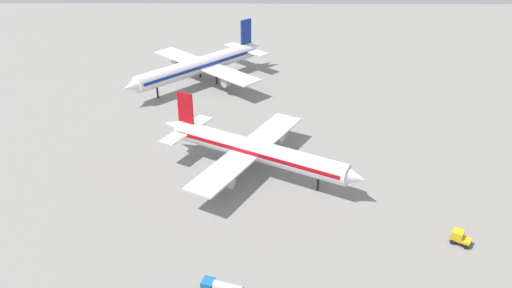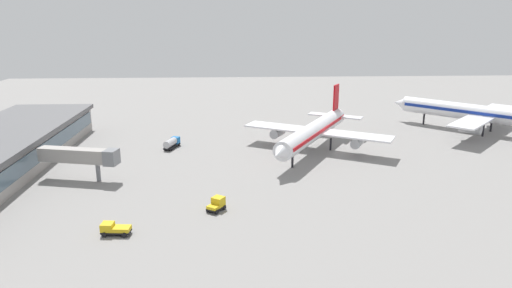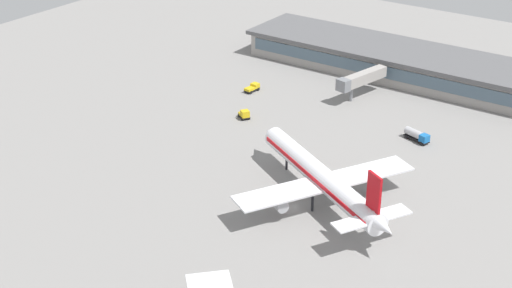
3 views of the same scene
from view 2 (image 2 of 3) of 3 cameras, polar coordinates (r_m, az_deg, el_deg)
ground at (r=114.52m, az=10.28°, el=-1.22°), size 288.00×288.00×0.00m
airplane_at_gate at (r=146.62m, az=25.68°, el=3.44°), size 39.57×40.24×15.46m
airplane_taxiing at (r=114.75m, az=7.20°, el=1.63°), size 42.76×35.74×14.29m
fuel_truck at (r=119.28m, az=-10.32°, el=0.15°), size 6.58×3.73×2.50m
pushback_tractor at (r=75.70m, az=-17.03°, el=-9.93°), size 2.52×4.55×1.90m
baggage_tug at (r=81.11m, az=-4.82°, el=-7.35°), size 3.75×3.52×2.30m
jet_bridge at (r=100.40m, az=-20.76°, el=-1.37°), size 6.54×16.97×6.74m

